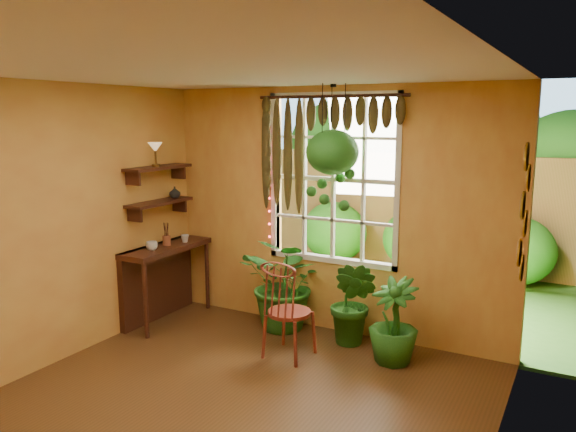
% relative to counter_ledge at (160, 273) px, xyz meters
% --- Properties ---
extents(floor, '(4.50, 4.50, 0.00)m').
position_rel_counter_ledge_xyz_m(floor, '(1.91, -1.60, -0.55)').
color(floor, '#523117').
rests_on(floor, ground).
extents(ceiling, '(4.50, 4.50, 0.00)m').
position_rel_counter_ledge_xyz_m(ceiling, '(1.91, -1.60, 2.15)').
color(ceiling, white).
rests_on(ceiling, wall_back).
extents(wall_back, '(4.00, 0.00, 4.00)m').
position_rel_counter_ledge_xyz_m(wall_back, '(1.91, 0.65, 0.80)').
color(wall_back, gold).
rests_on(wall_back, floor).
extents(wall_left, '(0.00, 4.50, 4.50)m').
position_rel_counter_ledge_xyz_m(wall_left, '(-0.09, -1.60, 0.80)').
color(wall_left, gold).
rests_on(wall_left, floor).
extents(wall_right, '(0.00, 4.50, 4.50)m').
position_rel_counter_ledge_xyz_m(wall_right, '(3.91, -1.60, 0.80)').
color(wall_right, gold).
rests_on(wall_right, floor).
extents(window, '(1.52, 0.10, 1.86)m').
position_rel_counter_ledge_xyz_m(window, '(1.91, 0.68, 1.15)').
color(window, silver).
rests_on(window, wall_back).
extents(valance_vine, '(1.70, 0.12, 1.10)m').
position_rel_counter_ledge_xyz_m(valance_vine, '(1.82, 0.56, 1.73)').
color(valance_vine, '#3D1B10').
rests_on(valance_vine, window).
extents(string_lights, '(0.03, 0.03, 1.54)m').
position_rel_counter_ledge_xyz_m(string_lights, '(1.15, 0.59, 1.20)').
color(string_lights, '#FF2633').
rests_on(string_lights, window).
extents(wall_plates, '(0.04, 0.32, 1.10)m').
position_rel_counter_ledge_xyz_m(wall_plates, '(3.89, 0.19, 1.00)').
color(wall_plates, beige).
rests_on(wall_plates, wall_right).
extents(counter_ledge, '(0.40, 1.20, 0.90)m').
position_rel_counter_ledge_xyz_m(counter_ledge, '(0.00, 0.00, 0.00)').
color(counter_ledge, '#3D1B10').
rests_on(counter_ledge, floor).
extents(shelf_lower, '(0.25, 0.90, 0.04)m').
position_rel_counter_ledge_xyz_m(shelf_lower, '(0.03, 0.00, 0.85)').
color(shelf_lower, '#3D1B10').
rests_on(shelf_lower, wall_left).
extents(shelf_upper, '(0.25, 0.90, 0.04)m').
position_rel_counter_ledge_xyz_m(shelf_upper, '(0.03, 0.00, 1.25)').
color(shelf_upper, '#3D1B10').
rests_on(shelf_upper, wall_left).
extents(backyard, '(14.00, 10.00, 12.00)m').
position_rel_counter_ledge_xyz_m(backyard, '(2.15, 5.27, 0.73)').
color(backyard, '#275B1A').
rests_on(backyard, ground).
extents(windsor_chair, '(0.46, 0.48, 1.16)m').
position_rel_counter_ledge_xyz_m(windsor_chair, '(1.84, -0.24, -0.22)').
color(windsor_chair, maroon).
rests_on(windsor_chair, floor).
extents(potted_plant_left, '(1.09, 0.98, 1.08)m').
position_rel_counter_ledge_xyz_m(potted_plant_left, '(1.48, 0.40, -0.01)').
color(potted_plant_left, '#124414').
rests_on(potted_plant_left, floor).
extents(potted_plant_mid, '(0.60, 0.53, 0.92)m').
position_rel_counter_ledge_xyz_m(potted_plant_mid, '(2.30, 0.35, -0.09)').
color(potted_plant_mid, '#124414').
rests_on(potted_plant_mid, floor).
extents(potted_plant_right, '(0.61, 0.61, 0.84)m').
position_rel_counter_ledge_xyz_m(potted_plant_right, '(2.81, 0.14, -0.13)').
color(potted_plant_right, '#124414').
rests_on(potted_plant_right, floor).
extents(hanging_basket, '(0.55, 0.55, 1.30)m').
position_rel_counter_ledge_xyz_m(hanging_basket, '(2.01, 0.41, 1.39)').
color(hanging_basket, black).
rests_on(hanging_basket, ceiling).
extents(cup_a, '(0.17, 0.17, 0.10)m').
position_rel_counter_ledge_xyz_m(cup_a, '(0.13, -0.26, 0.40)').
color(cup_a, silver).
rests_on(cup_a, counter_ledge).
extents(cup_b, '(0.10, 0.10, 0.09)m').
position_rel_counter_ledge_xyz_m(cup_b, '(0.19, 0.24, 0.39)').
color(cup_b, beige).
rests_on(cup_b, counter_ledge).
extents(brush_jar, '(0.09, 0.09, 0.34)m').
position_rel_counter_ledge_xyz_m(brush_jar, '(0.11, 0.01, 0.48)').
color(brush_jar, '#984C2C').
rests_on(brush_jar, counter_ledge).
extents(shelf_vase, '(0.16, 0.16, 0.14)m').
position_rel_counter_ledge_xyz_m(shelf_vase, '(0.04, 0.27, 0.93)').
color(shelf_vase, '#B2AD99').
rests_on(shelf_vase, shelf_lower).
extents(tiffany_lamp, '(0.16, 0.16, 0.27)m').
position_rel_counter_ledge_xyz_m(tiffany_lamp, '(0.05, -0.05, 1.46)').
color(tiffany_lamp, brown).
rests_on(tiffany_lamp, shelf_upper).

